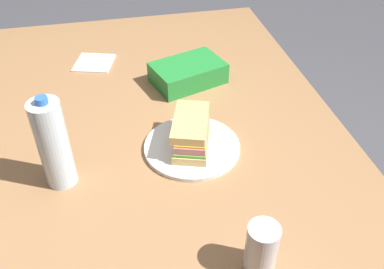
% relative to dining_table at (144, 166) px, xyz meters
% --- Properties ---
extents(dining_table, '(1.74, 1.19, 0.72)m').
position_rel_dining_table_xyz_m(dining_table, '(0.00, 0.00, 0.00)').
color(dining_table, '#9E7047').
rests_on(dining_table, ground_plane).
extents(paper_plate, '(0.26, 0.26, 0.01)m').
position_rel_dining_table_xyz_m(paper_plate, '(-0.03, -0.14, 0.08)').
color(paper_plate, white).
rests_on(paper_plate, dining_table).
extents(sandwich, '(0.20, 0.14, 0.08)m').
position_rel_dining_table_xyz_m(sandwich, '(-0.03, -0.13, 0.12)').
color(sandwich, '#DBB26B').
rests_on(sandwich, paper_plate).
extents(chip_bag, '(0.21, 0.27, 0.07)m').
position_rel_dining_table_xyz_m(chip_bag, '(0.31, -0.19, 0.11)').
color(chip_bag, '#268C38').
rests_on(chip_bag, dining_table).
extents(water_bottle_tall, '(0.07, 0.07, 0.25)m').
position_rel_dining_table_xyz_m(water_bottle_tall, '(-0.08, 0.21, 0.19)').
color(water_bottle_tall, silver).
rests_on(water_bottle_tall, dining_table).
extents(soda_can_silver, '(0.07, 0.07, 0.12)m').
position_rel_dining_table_xyz_m(soda_can_silver, '(-0.43, -0.19, 0.13)').
color(soda_can_silver, silver).
rests_on(soda_can_silver, dining_table).
extents(paper_napkin, '(0.16, 0.16, 0.01)m').
position_rel_dining_table_xyz_m(paper_napkin, '(0.50, 0.11, 0.07)').
color(paper_napkin, white).
rests_on(paper_napkin, dining_table).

